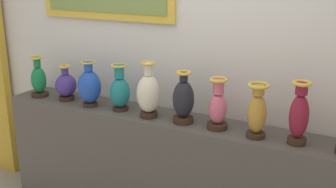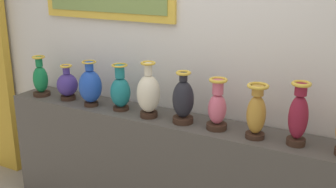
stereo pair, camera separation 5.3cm
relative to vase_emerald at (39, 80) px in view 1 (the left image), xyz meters
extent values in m
cube|color=#4C4742|center=(1.24, 0.06, -0.63)|extent=(2.91, 0.37, 0.97)
cube|color=silver|center=(1.24, 0.30, 0.19)|extent=(5.15, 0.10, 2.61)
cylinder|color=#382319|center=(0.00, 0.00, -0.13)|extent=(0.15, 0.15, 0.03)
ellipsoid|color=#14723D|center=(0.00, 0.00, 0.00)|extent=(0.13, 0.13, 0.23)
cylinder|color=#14723D|center=(0.00, 0.00, 0.16)|extent=(0.06, 0.06, 0.08)
torus|color=gold|center=(0.00, 0.00, 0.20)|extent=(0.11, 0.11, 0.02)
cylinder|color=#382319|center=(0.28, 0.03, -0.13)|extent=(0.12, 0.12, 0.04)
ellipsoid|color=#3F2D7F|center=(0.28, 0.03, -0.02)|extent=(0.18, 0.18, 0.19)
cylinder|color=#3F2D7F|center=(0.28, 0.03, 0.11)|extent=(0.06, 0.06, 0.07)
torus|color=gold|center=(0.28, 0.03, 0.14)|extent=(0.10, 0.10, 0.02)
cylinder|color=#382319|center=(0.56, 0.00, -0.13)|extent=(0.12, 0.12, 0.03)
ellipsoid|color=#1E47B2|center=(0.56, 0.00, 0.02)|extent=(0.18, 0.18, 0.26)
cylinder|color=#1E47B2|center=(0.56, 0.00, 0.18)|extent=(0.07, 0.07, 0.07)
torus|color=gold|center=(0.56, 0.00, 0.22)|extent=(0.12, 0.12, 0.01)
cylinder|color=#382319|center=(0.83, 0.03, -0.13)|extent=(0.13, 0.13, 0.03)
ellipsoid|color=#19727A|center=(0.83, 0.03, 0.00)|extent=(0.16, 0.16, 0.24)
cylinder|color=#19727A|center=(0.83, 0.03, 0.16)|extent=(0.08, 0.08, 0.10)
torus|color=gold|center=(0.83, 0.03, 0.21)|extent=(0.13, 0.13, 0.02)
cylinder|color=#382319|center=(1.11, 0.00, -0.13)|extent=(0.13, 0.13, 0.04)
ellipsoid|color=beige|center=(1.11, 0.00, 0.03)|extent=(0.18, 0.18, 0.28)
cylinder|color=beige|center=(1.11, 0.00, 0.22)|extent=(0.06, 0.06, 0.09)
torus|color=gold|center=(1.11, 0.00, 0.27)|extent=(0.11, 0.11, 0.02)
cylinder|color=#382319|center=(1.38, 0.02, -0.13)|extent=(0.15, 0.15, 0.04)
ellipsoid|color=black|center=(1.38, 0.02, 0.03)|extent=(0.15, 0.15, 0.27)
cylinder|color=black|center=(1.38, 0.02, 0.19)|extent=(0.06, 0.06, 0.06)
torus|color=gold|center=(1.38, 0.02, 0.22)|extent=(0.11, 0.11, 0.02)
cylinder|color=#382319|center=(1.65, 0.02, -0.13)|extent=(0.14, 0.14, 0.04)
ellipsoid|color=#CC5972|center=(1.65, 0.02, 0.00)|extent=(0.13, 0.13, 0.21)
cylinder|color=#CC5972|center=(1.65, 0.02, 0.16)|extent=(0.08, 0.08, 0.10)
torus|color=gold|center=(1.65, 0.02, 0.21)|extent=(0.13, 0.13, 0.02)
cylinder|color=#382319|center=(1.93, 0.00, -0.13)|extent=(0.13, 0.13, 0.03)
ellipsoid|color=#B27F2D|center=(1.93, 0.00, 0.02)|extent=(0.13, 0.13, 0.26)
cylinder|color=#B27F2D|center=(1.93, 0.00, 0.18)|extent=(0.08, 0.08, 0.06)
torus|color=gold|center=(1.93, 0.00, 0.21)|extent=(0.14, 0.14, 0.02)
cylinder|color=#382319|center=(2.19, 0.02, -0.13)|extent=(0.12, 0.12, 0.04)
ellipsoid|color=maroon|center=(2.19, 0.02, 0.04)|extent=(0.12, 0.12, 0.29)
cylinder|color=maroon|center=(2.19, 0.02, 0.22)|extent=(0.08, 0.08, 0.07)
torus|color=gold|center=(2.19, 0.02, 0.25)|extent=(0.12, 0.12, 0.02)
camera|label=1|loc=(2.60, -2.49, 0.93)|focal=43.79mm
camera|label=2|loc=(2.64, -2.46, 0.93)|focal=43.79mm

